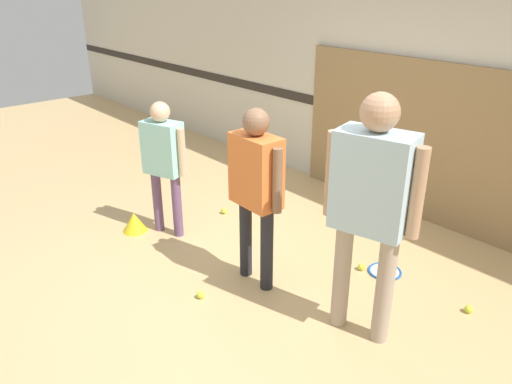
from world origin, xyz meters
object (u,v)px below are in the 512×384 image
(person_student_left, at_px, (163,155))
(tennis_ball_near_instructor, at_px, (201,295))
(tennis_ball_stray_right, at_px, (469,309))
(racket_spare_on_floor, at_px, (385,270))
(tennis_ball_by_spare_racket, at_px, (361,267))
(person_student_right, at_px, (371,195))
(tennis_ball_stray_left, at_px, (224,211))
(person_instructor, at_px, (256,180))
(training_cone, at_px, (134,222))

(person_student_left, height_order, tennis_ball_near_instructor, person_student_left)
(person_student_left, distance_m, tennis_ball_stray_right, 3.09)
(racket_spare_on_floor, bearing_deg, tennis_ball_by_spare_racket, 103.77)
(tennis_ball_by_spare_racket, bearing_deg, person_student_right, -54.41)
(tennis_ball_near_instructor, height_order, tennis_ball_stray_left, same)
(tennis_ball_stray_right, bearing_deg, person_instructor, -146.90)
(person_instructor, height_order, person_student_right, person_student_right)
(tennis_ball_by_spare_racket, xyz_separation_m, training_cone, (-2.08, -1.18, 0.07))
(tennis_ball_stray_right, bearing_deg, tennis_ball_near_instructor, -136.91)
(person_student_right, distance_m, tennis_ball_stray_right, 1.46)
(person_student_right, xyz_separation_m, training_cone, (-2.58, -0.47, -1.04))
(tennis_ball_near_instructor, xyz_separation_m, training_cone, (-1.44, 0.19, 0.07))
(training_cone, bearing_deg, person_instructor, 12.34)
(tennis_ball_stray_left, distance_m, training_cone, 1.01)
(tennis_ball_near_instructor, height_order, tennis_ball_by_spare_racket, same)
(tennis_ball_near_instructor, xyz_separation_m, tennis_ball_stray_left, (-1.14, 1.15, 0.00))
(training_cone, bearing_deg, tennis_ball_near_instructor, -7.42)
(person_student_right, xyz_separation_m, tennis_ball_stray_right, (0.46, 0.84, -1.11))
(racket_spare_on_floor, relative_size, tennis_ball_by_spare_racket, 8.36)
(racket_spare_on_floor, distance_m, tennis_ball_stray_left, 1.96)
(person_instructor, bearing_deg, racket_spare_on_floor, 57.53)
(person_student_right, xyz_separation_m, racket_spare_on_floor, (-0.35, 0.85, -1.13))
(person_instructor, height_order, tennis_ball_stray_right, person_instructor)
(training_cone, bearing_deg, person_student_right, 10.35)
(person_student_right, relative_size, training_cone, 7.11)
(racket_spare_on_floor, bearing_deg, tennis_ball_near_instructor, 122.56)
(person_instructor, distance_m, tennis_ball_stray_left, 1.68)
(training_cone, bearing_deg, tennis_ball_by_spare_racket, 29.51)
(person_instructor, bearing_deg, tennis_ball_by_spare_racket, 60.10)
(person_instructor, xyz_separation_m, tennis_ball_by_spare_racket, (0.52, 0.84, -0.94))
(tennis_ball_by_spare_racket, distance_m, training_cone, 2.39)
(person_student_left, xyz_separation_m, tennis_ball_stray_left, (0.04, 0.71, -0.83))
(person_student_left, height_order, racket_spare_on_floor, person_student_left)
(person_student_left, bearing_deg, person_student_right, -13.58)
(person_instructor, relative_size, racket_spare_on_floor, 2.84)
(tennis_ball_near_instructor, xyz_separation_m, tennis_ball_by_spare_racket, (0.64, 1.36, 0.00))
(tennis_ball_near_instructor, bearing_deg, person_student_left, 159.29)
(person_student_left, xyz_separation_m, tennis_ball_by_spare_racket, (1.81, 0.92, -0.83))
(tennis_ball_near_instructor, distance_m, tennis_ball_stray_right, 2.19)
(person_instructor, bearing_deg, training_cone, -165.43)
(person_instructor, xyz_separation_m, tennis_ball_stray_right, (1.49, 0.97, -0.94))
(tennis_ball_stray_right, xyz_separation_m, training_cone, (-3.04, -1.31, 0.07))
(tennis_ball_stray_right, bearing_deg, tennis_ball_stray_left, -172.79)
(person_student_right, height_order, tennis_ball_stray_left, person_student_right)
(person_instructor, relative_size, tennis_ball_stray_left, 23.76)
(racket_spare_on_floor, height_order, tennis_ball_by_spare_racket, tennis_ball_by_spare_racket)
(person_student_left, distance_m, racket_spare_on_floor, 2.40)
(person_instructor, distance_m, training_cone, 1.81)
(person_instructor, xyz_separation_m, racket_spare_on_floor, (0.68, 0.99, -0.96))
(person_student_right, height_order, training_cone, person_student_right)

